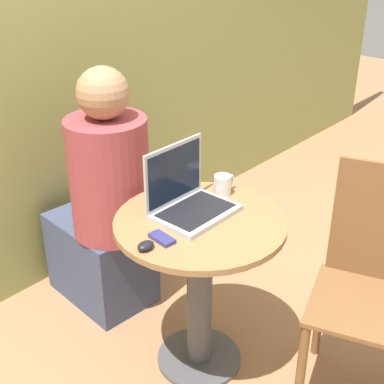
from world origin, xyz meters
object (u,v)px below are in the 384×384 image
object	(u,v)px
cell_phone	(162,238)
chair_empty	(369,287)
laptop	(188,198)
person_seated	(105,213)

from	to	relation	value
cell_phone	chair_empty	size ratio (longest dim) A/B	0.11
laptop	person_seated	bearing A→B (deg)	89.21
laptop	chair_empty	bearing A→B (deg)	-63.92
laptop	cell_phone	distance (m)	0.24
laptop	person_seated	world-z (taller)	person_seated
person_seated	laptop	bearing A→B (deg)	-90.79
chair_empty	laptop	bearing A→B (deg)	116.08
cell_phone	person_seated	world-z (taller)	person_seated
chair_empty	person_seated	world-z (taller)	person_seated
person_seated	chair_empty	bearing A→B (deg)	-75.35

